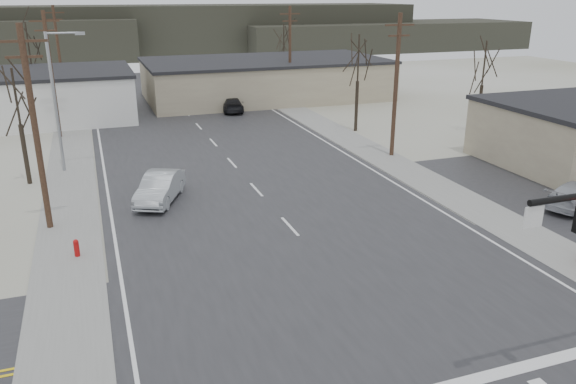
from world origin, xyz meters
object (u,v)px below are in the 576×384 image
car_far_a (232,104)px  car_far_b (157,83)px  fire_hydrant (77,248)px  sedan_crossing (160,187)px

car_far_a → car_far_b: bearing=-65.4°
car_far_a → car_far_b: (-5.25, 16.70, -0.01)m
fire_hydrant → car_far_b: 47.16m
sedan_crossing → car_far_b: 40.53m
fire_hydrant → sedan_crossing: sedan_crossing is taller
sedan_crossing → car_far_a: (10.13, 23.54, -0.10)m
car_far_a → fire_hydrant: bearing=70.8°
car_far_a → car_far_b: 17.51m
car_far_a → car_far_b: car_far_a is taller
sedan_crossing → car_far_a: sedan_crossing is taller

